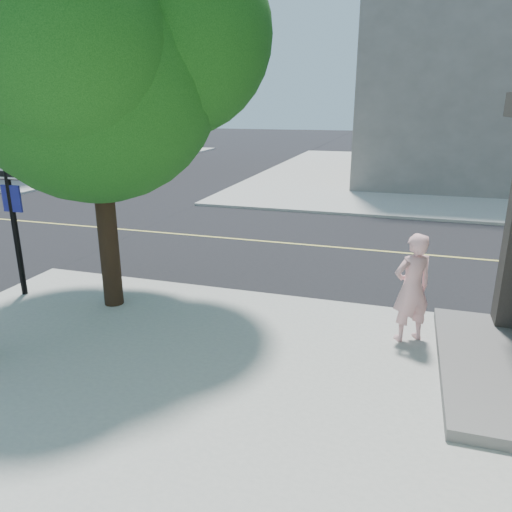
% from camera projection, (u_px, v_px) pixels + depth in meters
% --- Properties ---
extents(ground, '(140.00, 140.00, 0.00)m').
position_uv_depth(ground, '(86.00, 277.00, 12.45)').
color(ground, black).
rests_on(ground, ground).
extents(road_ew, '(140.00, 9.00, 0.01)m').
position_uv_depth(road_ew, '(167.00, 233.00, 16.55)').
color(road_ew, black).
rests_on(road_ew, ground).
extents(sidewalk_nw, '(26.00, 25.00, 0.12)m').
position_uv_depth(sidewalk_nw, '(4.00, 158.00, 38.50)').
color(sidewalk_nw, '#A9A89F').
rests_on(sidewalk_nw, ground).
extents(man_on_phone, '(0.87, 0.80, 2.00)m').
position_uv_depth(man_on_phone, '(412.00, 288.00, 8.61)').
color(man_on_phone, '#F8B3B6').
rests_on(man_on_phone, sidewalk_se).
extents(street_tree, '(6.14, 5.58, 8.15)m').
position_uv_depth(street_tree, '(96.00, 38.00, 8.89)').
color(street_tree, black).
rests_on(street_tree, sidewalk_se).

